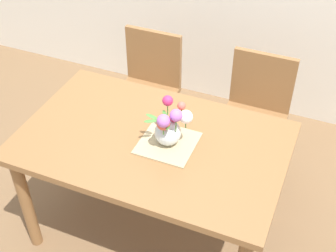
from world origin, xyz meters
name	(u,v)px	position (x,y,z in m)	size (l,w,h in m)	color
ground_plane	(155,228)	(0.00, 0.00, 0.00)	(12.00, 12.00, 0.00)	brown
dining_table	(153,153)	(0.00, 0.00, 0.67)	(1.45, 0.91, 0.77)	olive
chair_left	(148,84)	(-0.40, 0.80, 0.52)	(0.42, 0.42, 0.90)	olive
chair_right	(255,110)	(0.40, 0.80, 0.52)	(0.42, 0.42, 0.90)	olive
placemat	(168,143)	(0.09, 0.00, 0.77)	(0.29, 0.29, 0.01)	tan
flower_vase	(170,126)	(0.10, 0.00, 0.90)	(0.25, 0.22, 0.26)	silver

